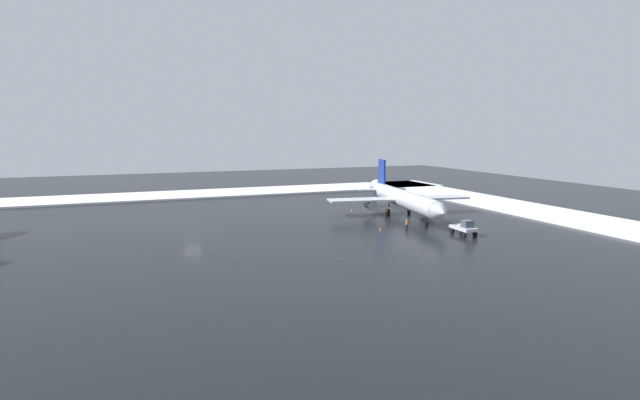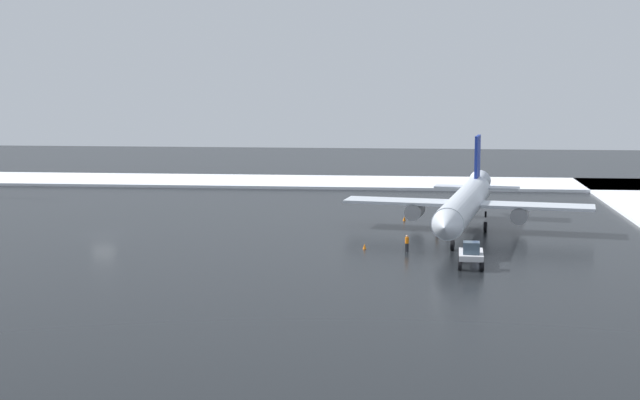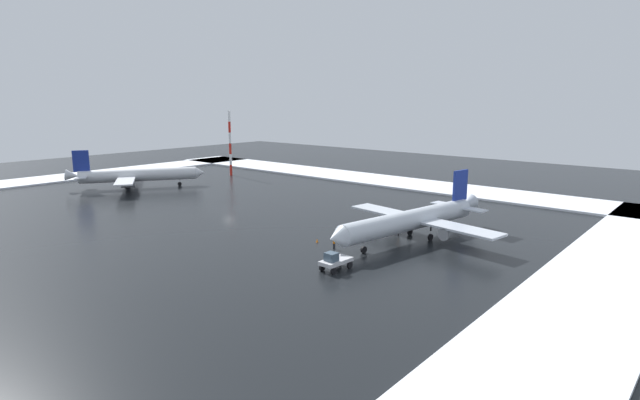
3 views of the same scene
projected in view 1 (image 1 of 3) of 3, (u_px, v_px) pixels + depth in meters
ground_plane at (192, 237)px, 76.42m from camera, size 240.00×240.00×0.00m
snow_bank_far at (165, 196)px, 122.42m from camera, size 152.00×16.00×0.44m
snow_bank_left at (531, 210)px, 100.82m from camera, size 14.00×116.00×0.44m
airplane_distant_tail at (403, 199)px, 94.45m from camera, size 28.11×33.67×10.02m
pushback_tug at (464, 227)px, 77.10m from camera, size 2.48×4.69×2.50m
ground_crew_mid_apron at (407, 224)px, 81.62m from camera, size 0.36×0.36×1.71m
ground_crew_by_nose_gear at (386, 211)px, 94.53m from camera, size 0.36×0.36×1.71m
traffic_cone_near_nose at (380, 229)px, 81.16m from camera, size 0.36×0.36×0.55m
traffic_cone_mid_line at (352, 210)px, 100.08m from camera, size 0.36×0.36×0.55m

